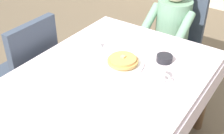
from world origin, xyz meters
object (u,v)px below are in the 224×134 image
plate_breakfast (123,64)px  knife_right_of_plate (146,76)px  spoon_near_edge (95,91)px  bowl_butter (164,58)px  syrup_pitcher (98,43)px  chair_diner (176,35)px  fork_left_of_plate (98,58)px  chair_left_side (29,66)px  diner_person (171,28)px  dining_table_main (107,88)px  breakfast_stack (123,61)px  cup_coffee (159,75)px

plate_breakfast → knife_right_of_plate: size_ratio=1.40×
knife_right_of_plate → spoon_near_edge: same height
bowl_butter → syrup_pitcher: size_ratio=1.38×
chair_diner → fork_left_of_plate: 1.06m
chair_left_side → knife_right_of_plate: size_ratio=4.65×
diner_person → chair_diner: bearing=-90.0°
diner_person → knife_right_of_plate: bearing=104.5°
dining_table_main → syrup_pitcher: (-0.27, 0.27, 0.13)m
dining_table_main → chair_diner: bearing=91.0°
fork_left_of_plate → spoon_near_edge: (0.20, -0.31, 0.00)m
breakfast_stack → fork_left_of_plate: bearing=-174.8°
fork_left_of_plate → spoon_near_edge: bearing=-143.0°
bowl_butter → diner_person: bearing=110.6°
cup_coffee → plate_breakfast: bearing=176.2°
chair_left_side → breakfast_stack: 0.84m
knife_right_of_plate → chair_diner: bearing=14.8°
fork_left_of_plate → knife_right_of_plate: bearing=-86.7°
syrup_pitcher → spoon_near_edge: size_ratio=0.53×
breakfast_stack → syrup_pitcher: (-0.29, 0.11, -0.00)m
syrup_pitcher → chair_left_side: bearing=-151.6°
chair_diner → diner_person: diner_person is taller
chair_diner → cup_coffee: size_ratio=8.23×
diner_person → chair_left_side: (-0.75, -1.01, -0.14)m
plate_breakfast → spoon_near_edge: (0.01, -0.33, -0.01)m
dining_table_main → fork_left_of_plate: bearing=140.2°
chair_left_side → breakfast_stack: (0.79, 0.16, 0.25)m
dining_table_main → fork_left_of_plate: 0.25m
plate_breakfast → breakfast_stack: breakfast_stack is taller
cup_coffee → knife_right_of_plate: 0.10m
cup_coffee → spoon_near_edge: bearing=-130.7°
chair_left_side → fork_left_of_plate: bearing=-76.1°
fork_left_of_plate → spoon_near_edge: same height
breakfast_stack → bowl_butter: bearing=46.0°
diner_person → syrup_pitcher: diner_person is taller
dining_table_main → knife_right_of_plate: bearing=35.8°
chair_diner → syrup_pitcher: (-0.25, -0.90, 0.25)m
plate_breakfast → diner_person: bearing=92.3°
cup_coffee → fork_left_of_plate: bearing=-179.8°
chair_left_side → dining_table_main: bearing=-90.0°
chair_diner → knife_right_of_plate: 1.07m
diner_person → knife_right_of_plate: 0.90m
plate_breakfast → knife_right_of_plate: plate_breakfast is taller
dining_table_main → diner_person: bearing=91.2°
syrup_pitcher → dining_table_main: bearing=-44.7°
diner_person → breakfast_stack: size_ratio=5.40×
spoon_near_edge → diner_person: bearing=75.2°
diner_person → bowl_butter: size_ratio=10.18×
diner_person → fork_left_of_plate: 0.88m
chair_diner → chair_left_side: 1.39m
dining_table_main → knife_right_of_plate: (0.20, 0.15, 0.09)m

